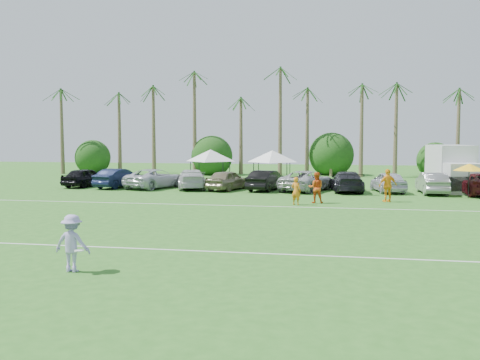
# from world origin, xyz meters

# --- Properties ---
(ground) EXTENTS (120.00, 120.00, 0.00)m
(ground) POSITION_xyz_m (0.00, 0.00, 0.00)
(ground) COLOR #2C671F
(ground) RESTS_ON ground
(field_lines) EXTENTS (80.00, 12.10, 0.01)m
(field_lines) POSITION_xyz_m (0.00, 8.00, 0.01)
(field_lines) COLOR white
(field_lines) RESTS_ON ground
(palm_tree_0) EXTENTS (2.40, 2.40, 8.90)m
(palm_tree_0) POSITION_xyz_m (-22.00, 38.00, 7.48)
(palm_tree_0) COLOR brown
(palm_tree_0) RESTS_ON ground
(palm_tree_1) EXTENTS (2.40, 2.40, 9.90)m
(palm_tree_1) POSITION_xyz_m (-17.00, 38.00, 8.35)
(palm_tree_1) COLOR brown
(palm_tree_1) RESTS_ON ground
(palm_tree_2) EXTENTS (2.40, 2.40, 10.90)m
(palm_tree_2) POSITION_xyz_m (-12.00, 38.00, 9.21)
(palm_tree_2) COLOR brown
(palm_tree_2) RESTS_ON ground
(palm_tree_3) EXTENTS (2.40, 2.40, 11.90)m
(palm_tree_3) POSITION_xyz_m (-8.00, 38.00, 10.06)
(palm_tree_3) COLOR brown
(palm_tree_3) RESTS_ON ground
(palm_tree_4) EXTENTS (2.40, 2.40, 8.90)m
(palm_tree_4) POSITION_xyz_m (-4.00, 38.00, 7.48)
(palm_tree_4) COLOR brown
(palm_tree_4) RESTS_ON ground
(palm_tree_5) EXTENTS (2.40, 2.40, 9.90)m
(palm_tree_5) POSITION_xyz_m (0.00, 38.00, 8.35)
(palm_tree_5) COLOR brown
(palm_tree_5) RESTS_ON ground
(palm_tree_6) EXTENTS (2.40, 2.40, 10.90)m
(palm_tree_6) POSITION_xyz_m (4.00, 38.00, 9.21)
(palm_tree_6) COLOR brown
(palm_tree_6) RESTS_ON ground
(palm_tree_7) EXTENTS (2.40, 2.40, 11.90)m
(palm_tree_7) POSITION_xyz_m (8.00, 38.00, 10.06)
(palm_tree_7) COLOR brown
(palm_tree_7) RESTS_ON ground
(palm_tree_8) EXTENTS (2.40, 2.40, 8.90)m
(palm_tree_8) POSITION_xyz_m (13.00, 38.00, 7.48)
(palm_tree_8) COLOR brown
(palm_tree_8) RESTS_ON ground
(palm_tree_9) EXTENTS (2.40, 2.40, 9.90)m
(palm_tree_9) POSITION_xyz_m (18.00, 38.00, 8.35)
(palm_tree_9) COLOR brown
(palm_tree_9) RESTS_ON ground
(bush_tree_0) EXTENTS (4.00, 4.00, 4.00)m
(bush_tree_0) POSITION_xyz_m (-19.00, 39.00, 1.80)
(bush_tree_0) COLOR brown
(bush_tree_0) RESTS_ON ground
(bush_tree_1) EXTENTS (4.00, 4.00, 4.00)m
(bush_tree_1) POSITION_xyz_m (-6.00, 39.00, 1.80)
(bush_tree_1) COLOR brown
(bush_tree_1) RESTS_ON ground
(bush_tree_2) EXTENTS (4.00, 4.00, 4.00)m
(bush_tree_2) POSITION_xyz_m (6.00, 39.00, 1.80)
(bush_tree_2) COLOR brown
(bush_tree_2) RESTS_ON ground
(bush_tree_3) EXTENTS (4.00, 4.00, 4.00)m
(bush_tree_3) POSITION_xyz_m (16.00, 39.00, 1.80)
(bush_tree_3) COLOR brown
(bush_tree_3) RESTS_ON ground
(sideline_player_a) EXTENTS (0.69, 0.58, 1.60)m
(sideline_player_a) POSITION_xyz_m (4.36, 15.02, 0.80)
(sideline_player_a) COLOR orange
(sideline_player_a) RESTS_ON ground
(sideline_player_b) EXTENTS (0.92, 0.74, 1.82)m
(sideline_player_b) POSITION_xyz_m (5.45, 16.08, 0.91)
(sideline_player_b) COLOR #D14E17
(sideline_player_b) RESTS_ON ground
(sideline_player_c) EXTENTS (1.25, 0.92, 1.98)m
(sideline_player_c) POSITION_xyz_m (9.64, 17.40, 0.99)
(sideline_player_c) COLOR #FCA41C
(sideline_player_c) RESTS_ON ground
(box_truck) EXTENTS (2.96, 6.55, 3.28)m
(box_truck) POSITION_xyz_m (14.90, 25.35, 1.75)
(box_truck) COLOR silver
(box_truck) RESTS_ON ground
(canopy_tent_left) EXTENTS (4.10, 4.10, 3.32)m
(canopy_tent_left) POSITION_xyz_m (-3.52, 26.90, 2.84)
(canopy_tent_left) COLOR black
(canopy_tent_left) RESTS_ON ground
(canopy_tent_right) EXTENTS (4.03, 4.03, 3.26)m
(canopy_tent_right) POSITION_xyz_m (1.52, 27.03, 2.79)
(canopy_tent_right) COLOR black
(canopy_tent_right) RESTS_ON ground
(market_umbrella) EXTENTS (1.98, 1.98, 2.20)m
(market_umbrella) POSITION_xyz_m (14.85, 20.31, 1.98)
(market_umbrella) COLOR black
(market_umbrella) RESTS_ON ground
(frisbee_player) EXTENTS (1.10, 0.67, 1.66)m
(frisbee_player) POSITION_xyz_m (-0.79, -1.34, 0.83)
(frisbee_player) COLOR #A698D8
(frisbee_player) RESTS_ON ground
(parked_car_0) EXTENTS (2.61, 4.57, 1.46)m
(parked_car_0) POSITION_xyz_m (-12.62, 23.19, 0.73)
(parked_car_0) COLOR black
(parked_car_0) RESTS_ON ground
(parked_car_1) EXTENTS (2.57, 4.68, 1.46)m
(parked_car_1) POSITION_xyz_m (-9.77, 22.89, 0.73)
(parked_car_1) COLOR #0F1733
(parked_car_1) RESTS_ON ground
(parked_car_2) EXTENTS (4.02, 5.77, 1.46)m
(parked_car_2) POSITION_xyz_m (-6.92, 23.07, 0.73)
(parked_car_2) COLOR #B6BAC2
(parked_car_2) RESTS_ON ground
(parked_car_3) EXTENTS (3.53, 5.43, 1.46)m
(parked_car_3) POSITION_xyz_m (-4.07, 23.05, 0.73)
(parked_car_3) COLOR silver
(parked_car_3) RESTS_ON ground
(parked_car_4) EXTENTS (2.93, 4.62, 1.46)m
(parked_car_4) POSITION_xyz_m (-1.22, 22.65, 0.73)
(parked_car_4) COLOR #807659
(parked_car_4) RESTS_ON ground
(parked_car_5) EXTENTS (2.58, 4.68, 1.46)m
(parked_car_5) POSITION_xyz_m (1.63, 22.91, 0.73)
(parked_car_5) COLOR black
(parked_car_5) RESTS_ON ground
(parked_car_6) EXTENTS (4.11, 5.78, 1.46)m
(parked_car_6) POSITION_xyz_m (4.48, 23.01, 0.73)
(parked_car_6) COLOR #B0B0B2
(parked_car_6) RESTS_ON ground
(parked_car_7) EXTENTS (2.52, 5.22, 1.46)m
(parked_car_7) POSITION_xyz_m (7.32, 23.03, 0.73)
(parked_car_7) COLOR black
(parked_car_7) RESTS_ON ground
(parked_car_8) EXTENTS (2.52, 4.55, 1.46)m
(parked_car_8) POSITION_xyz_m (10.17, 23.17, 0.73)
(parked_car_8) COLOR silver
(parked_car_8) RESTS_ON ground
(parked_car_9) EXTENTS (1.67, 4.48, 1.46)m
(parked_car_9) POSITION_xyz_m (13.02, 22.68, 0.73)
(parked_car_9) COLOR gray
(parked_car_9) RESTS_ON ground
(parked_car_10) EXTENTS (3.17, 5.56, 1.46)m
(parked_car_10) POSITION_xyz_m (15.87, 22.71, 0.73)
(parked_car_10) COLOR #52131A
(parked_car_10) RESTS_ON ground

